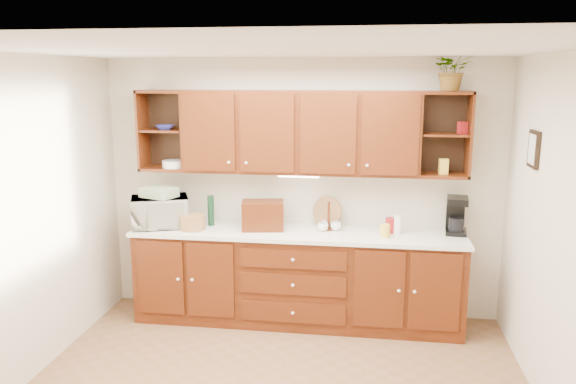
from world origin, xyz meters
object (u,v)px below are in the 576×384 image
(potted_plant, at_px, (452,70))
(bread_box, at_px, (263,215))
(coffee_maker, at_px, (456,216))
(microwave, at_px, (160,212))

(potted_plant, bearing_deg, bread_box, -177.13)
(bread_box, relative_size, potted_plant, 1.06)
(coffee_maker, distance_m, potted_plant, 1.38)
(microwave, xyz_separation_m, coffee_maker, (2.90, 0.18, 0.02))
(microwave, xyz_separation_m, bread_box, (1.04, 0.05, -0.01))
(bread_box, bearing_deg, potted_plant, -6.41)
(bread_box, height_order, coffee_maker, coffee_maker)
(coffee_maker, bearing_deg, microwave, -169.34)
(bread_box, xyz_separation_m, coffee_maker, (1.86, 0.13, 0.03))
(bread_box, relative_size, coffee_maker, 1.13)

